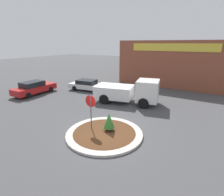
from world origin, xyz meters
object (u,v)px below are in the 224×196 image
Objects in this scene: utility_truck at (129,91)px; parked_sedan_white at (88,85)px; stop_sign at (91,106)px; parked_sedan_red at (34,88)px.

parked_sedan_white is (-6.24, 1.62, -0.48)m from utility_truck.
stop_sign reaches higher than parked_sedan_red.
parked_sedan_red is (-10.31, -2.79, -0.40)m from utility_truck.
stop_sign is at bearing -109.49° from parked_sedan_red.
stop_sign reaches higher than utility_truck.
parked_sedan_red is 6.00m from parked_sedan_white.
stop_sign is 6.27m from utility_truck.
utility_truck reaches higher than parked_sedan_white.
parked_sedan_red reaches higher than parked_sedan_white.
parked_sedan_red is at bearing -177.61° from utility_truck.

